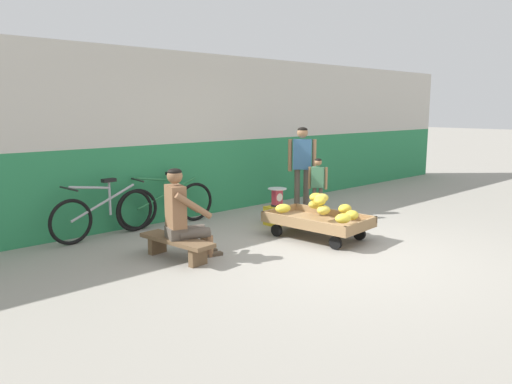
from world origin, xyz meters
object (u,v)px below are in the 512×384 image
(banana_cart, at_px, (318,222))
(bicycle_far_left, at_px, (167,203))
(customer_child, at_px, (318,181))
(bicycle_near_left, at_px, (104,214))
(low_bench, at_px, (177,244))
(plastic_crate, at_px, (277,215))
(customer_adult, at_px, (302,160))
(vendor_seated, at_px, (183,214))
(weighing_scale, at_px, (277,197))

(banana_cart, xyz_separation_m, bicycle_far_left, (-1.14, 2.17, 0.11))
(customer_child, bearing_deg, bicycle_near_left, 158.54)
(low_bench, height_order, plastic_crate, plastic_crate)
(customer_adult, bearing_deg, banana_cart, -130.14)
(vendor_seated, xyz_separation_m, customer_adult, (3.04, 0.75, 0.38))
(plastic_crate, distance_m, weighing_scale, 0.30)
(banana_cart, relative_size, low_bench, 1.34)
(banana_cart, height_order, bicycle_near_left, bicycle_near_left)
(weighing_scale, bearing_deg, plastic_crate, 90.00)
(customer_child, bearing_deg, banana_cart, -139.69)
(weighing_scale, distance_m, customer_adult, 1.07)
(banana_cart, bearing_deg, customer_adult, 49.86)
(weighing_scale, relative_size, bicycle_near_left, 0.18)
(weighing_scale, bearing_deg, banana_cart, -100.08)
(plastic_crate, xyz_separation_m, customer_child, (0.83, -0.14, 0.48))
(plastic_crate, height_order, customer_adult, customer_adult)
(vendor_seated, relative_size, plastic_crate, 3.17)
(vendor_seated, relative_size, bicycle_near_left, 0.69)
(banana_cart, distance_m, vendor_seated, 2.06)
(low_bench, relative_size, bicycle_near_left, 0.68)
(customer_child, bearing_deg, plastic_crate, 170.39)
(vendor_seated, xyz_separation_m, customer_child, (2.97, 0.33, 0.07))
(customer_adult, bearing_deg, low_bench, -166.92)
(banana_cart, xyz_separation_m, vendor_seated, (-1.96, 0.53, 0.33))
(bicycle_near_left, bearing_deg, low_bench, -83.38)
(weighing_scale, xyz_separation_m, customer_adult, (0.90, 0.28, 0.50))
(customer_adult, bearing_deg, plastic_crate, -162.55)
(bicycle_far_left, relative_size, customer_child, 1.62)
(bicycle_near_left, bearing_deg, customer_child, -21.46)
(bicycle_far_left, bearing_deg, customer_child, -31.45)
(low_bench, bearing_deg, bicycle_far_left, 60.49)
(low_bench, relative_size, weighing_scale, 3.75)
(bicycle_far_left, height_order, customer_adult, customer_adult)
(vendor_seated, bearing_deg, customer_child, 6.25)
(weighing_scale, distance_m, bicycle_near_left, 2.66)
(customer_adult, bearing_deg, bicycle_near_left, 165.61)
(weighing_scale, height_order, bicycle_far_left, bicycle_far_left)
(vendor_seated, bearing_deg, low_bench, 164.78)
(bicycle_near_left, distance_m, customer_child, 3.49)
(low_bench, bearing_deg, vendor_seated, -15.22)
(bicycle_far_left, bearing_deg, customer_adult, -21.82)
(banana_cart, height_order, weighing_scale, weighing_scale)
(weighing_scale, distance_m, customer_child, 0.86)
(banana_cart, distance_m, weighing_scale, 1.03)
(banana_cart, distance_m, bicycle_near_left, 3.09)
(weighing_scale, relative_size, bicycle_far_left, 0.18)
(banana_cart, height_order, plastic_crate, banana_cart)
(weighing_scale, xyz_separation_m, customer_child, (0.83, -0.14, 0.18))
(banana_cart, relative_size, vendor_seated, 1.33)
(low_bench, relative_size, bicycle_far_left, 0.68)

